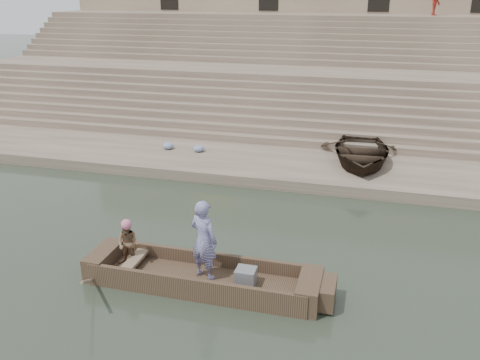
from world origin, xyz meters
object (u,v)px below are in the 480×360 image
at_px(rowing_man, 128,244).
at_px(television, 245,277).
at_px(pedestrian, 436,0).
at_px(main_rowboat, 202,282).
at_px(beached_rowboat, 361,151).
at_px(standing_man, 204,240).

xyz_separation_m(rowing_man, television, (2.99, -0.11, -0.38)).
bearing_deg(rowing_man, pedestrian, 72.01).
bearing_deg(main_rowboat, pedestrian, 73.97).
height_order(beached_rowboat, pedestrian, pedestrian).
bearing_deg(television, rowing_man, 177.83).
distance_m(television, pedestrian, 24.02).
xyz_separation_m(beached_rowboat, pedestrian, (3.26, 13.71, 5.17)).
relative_size(main_rowboat, rowing_man, 4.33).
xyz_separation_m(main_rowboat, beached_rowboat, (3.26, 9.01, 0.74)).
bearing_deg(beached_rowboat, rowing_man, -124.03).
bearing_deg(rowing_man, main_rowboat, -0.88).
bearing_deg(television, standing_man, 176.49).
height_order(rowing_man, television, rowing_man).
distance_m(standing_man, pedestrian, 24.04).
bearing_deg(beached_rowboat, main_rowboat, -113.70).
relative_size(television, pedestrian, 0.28).
bearing_deg(beached_rowboat, television, -107.47).
distance_m(standing_man, rowing_man, 2.03).
bearing_deg(main_rowboat, standing_man, 44.57).
xyz_separation_m(television, beached_rowboat, (2.19, 9.01, 0.43)).
bearing_deg(main_rowboat, rowing_man, 176.62).
bearing_deg(rowing_man, standing_man, 1.01).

